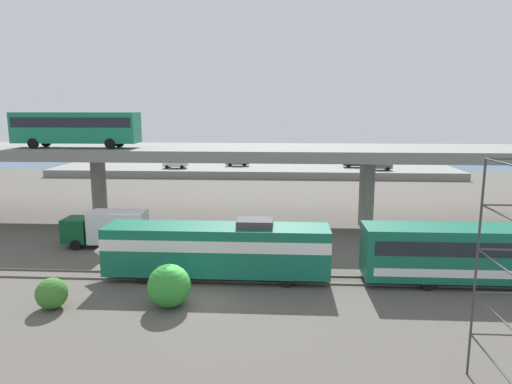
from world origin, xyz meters
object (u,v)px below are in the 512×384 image
parked_car_3 (238,162)px  parked_car_1 (176,164)px  service_truck_west (108,228)px  train_locomotive (206,247)px  transit_bus_on_overpass (76,126)px  parked_car_2 (380,166)px  parked_car_0 (357,163)px

parked_car_3 → parked_car_1: bearing=20.0°
service_truck_west → parked_car_1: 42.42m
train_locomotive → parked_car_3: train_locomotive is taller
transit_bus_on_overpass → parked_car_2: transit_bus_on_overpass is taller
service_truck_west → parked_car_1: service_truck_west is taller
parked_car_0 → service_truck_west: bearing=58.9°
transit_bus_on_overpass → parked_car_2: size_ratio=2.94×
train_locomotive → parked_car_0: (17.96, 52.20, -0.20)m
service_truck_west → parked_car_3: size_ratio=1.63×
parked_car_1 → parked_car_3: same height
parked_car_2 → service_truck_west: bearing=53.8°
service_truck_west → parked_car_2: service_truck_west is taller
parked_car_1 → parked_car_2: size_ratio=1.02×
parked_car_0 → parked_car_2: 4.86m
parked_car_0 → transit_bus_on_overpass: bearing=49.5°
parked_car_1 → parked_car_2: bearing=179.3°
train_locomotive → parked_car_1: (-13.47, 49.02, -0.20)m
parked_car_1 → parked_car_2: same height
service_truck_west → train_locomotive: bearing=144.2°
service_truck_west → parked_car_3: service_truck_west is taller
service_truck_west → parked_car_3: 46.44m
transit_bus_on_overpass → parked_car_3: (11.70, 38.90, -7.75)m
parked_car_0 → parked_car_3: size_ratio=1.10×
train_locomotive → parked_car_2: size_ratio=3.94×
parked_car_2 → parked_car_3: size_ratio=0.98×
parked_car_0 → parked_car_2: size_ratio=1.12×
train_locomotive → parked_car_1: bearing=-74.6°
train_locomotive → parked_car_1: train_locomotive is taller
train_locomotive → parked_car_2: 53.01m
service_truck_west → parked_car_2: bearing=-126.2°
train_locomotive → parked_car_2: (21.21, 48.58, -0.20)m
service_truck_west → parked_car_1: bearing=-84.5°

